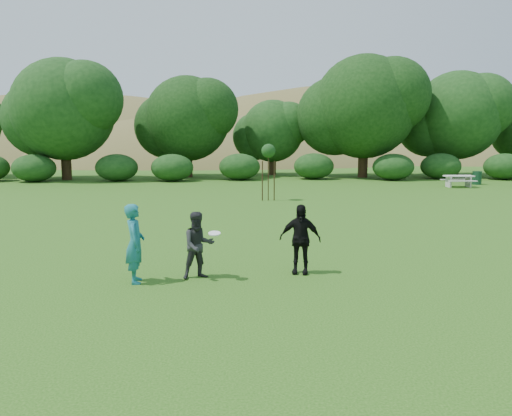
{
  "coord_description": "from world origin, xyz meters",
  "views": [
    {
      "loc": [
        -0.82,
        -11.47,
        3.14
      ],
      "look_at": [
        0.0,
        3.0,
        1.1
      ],
      "focal_mm": 35.0,
      "sensor_mm": 36.0,
      "label": 1
    }
  ],
  "objects": [
    {
      "name": "frisbee",
      "position": [
        -1.12,
        -0.67,
        1.06
      ],
      "size": [
        0.27,
        0.27,
        0.08
      ],
      "color": "white",
      "rests_on": "ground"
    },
    {
      "name": "player_black",
      "position": [
        0.84,
        -0.2,
        0.82
      ],
      "size": [
        1.02,
        0.61,
        1.63
      ],
      "primitive_type": "imported",
      "rotation": [
        0.0,
        0.0,
        -0.24
      ],
      "color": "black",
      "rests_on": "ground"
    },
    {
      "name": "hillside",
      "position": [
        -0.56,
        68.45,
        -11.97
      ],
      "size": [
        150.0,
        72.0,
        52.0
      ],
      "color": "olive",
      "rests_on": "ground"
    },
    {
      "name": "tree_row",
      "position": [
        3.23,
        28.68,
        4.87
      ],
      "size": [
        53.92,
        10.38,
        9.62
      ],
      "color": "#3A2616",
      "rests_on": "ground"
    },
    {
      "name": "trash_can_near",
      "position": [
        16.08,
        21.4,
        0.45
      ],
      "size": [
        0.6,
        0.6,
        0.9
      ],
      "primitive_type": "cylinder",
      "color": "#163C25",
      "rests_on": "ground"
    },
    {
      "name": "sapling",
      "position": [
        1.22,
        13.51,
        2.42
      ],
      "size": [
        0.7,
        0.7,
        2.85
      ],
      "color": "#352415",
      "rests_on": "ground"
    },
    {
      "name": "player_teal",
      "position": [
        -2.85,
        -0.73,
        0.87
      ],
      "size": [
        0.51,
        0.69,
        1.74
      ],
      "primitive_type": "imported",
      "rotation": [
        0.0,
        0.0,
        1.73
      ],
      "color": "#1B6C79",
      "rests_on": "ground"
    },
    {
      "name": "ground",
      "position": [
        0.0,
        0.0,
        0.0
      ],
      "size": [
        120.0,
        120.0,
        0.0
      ],
      "primitive_type": "plane",
      "color": "#19470C",
      "rests_on": "ground"
    },
    {
      "name": "player_grey",
      "position": [
        -1.49,
        -0.48,
        0.76
      ],
      "size": [
        0.89,
        0.79,
        1.52
      ],
      "primitive_type": "imported",
      "rotation": [
        0.0,
        0.0,
        0.33
      ],
      "color": "#28292B",
      "rests_on": "ground"
    },
    {
      "name": "picnic_table",
      "position": [
        13.97,
        19.65,
        0.52
      ],
      "size": [
        1.8,
        1.48,
        0.76
      ],
      "color": "silver",
      "rests_on": "ground"
    }
  ]
}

